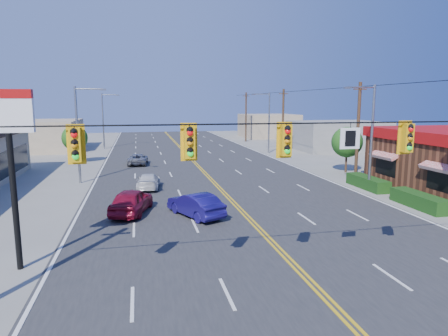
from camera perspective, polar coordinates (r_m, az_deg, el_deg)
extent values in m
plane|color=gray|center=(15.70, 12.57, -16.17)|extent=(160.00, 160.00, 0.00)
cube|color=#2D2D30|center=(34.03, -1.60, -1.96)|extent=(20.00, 120.00, 0.06)
cylinder|color=black|center=(14.21, 13.43, 6.26)|extent=(24.00, 0.05, 0.05)
cube|color=white|center=(14.80, 17.56, 4.06)|extent=(0.75, 0.04, 0.75)
cube|color=#D89E0C|center=(13.00, -20.46, 3.12)|extent=(0.55, 0.34, 1.25)
cube|color=#D89E0C|center=(12.97, -4.95, 3.66)|extent=(0.55, 0.34, 1.25)
cube|color=#D89E0C|center=(13.78, 8.82, 3.92)|extent=(0.55, 0.34, 1.25)
cube|color=#D89E0C|center=(16.07, 24.71, 3.93)|extent=(0.55, 0.34, 1.25)
cube|color=#194214|center=(31.06, 22.72, -3.00)|extent=(1.20, 9.00, 0.90)
cylinder|color=black|center=(17.88, -27.78, -3.70)|extent=(0.24, 0.24, 6.00)
cube|color=white|center=(17.50, -28.58, 6.58)|extent=(1.90, 0.30, 1.30)
cylinder|color=gray|center=(31.92, 20.34, 3.91)|extent=(0.20, 0.20, 8.00)
cylinder|color=gray|center=(31.25, 19.01, 10.86)|extent=(2.20, 0.12, 0.12)
cube|color=gray|center=(30.70, 17.21, 10.89)|extent=(0.50, 0.25, 0.15)
cylinder|color=gray|center=(53.68, 6.45, 6.40)|extent=(0.20, 0.20, 8.00)
cylinder|color=gray|center=(53.28, 5.39, 10.49)|extent=(2.20, 0.12, 0.12)
cube|color=gray|center=(52.96, 4.23, 10.46)|extent=(0.50, 0.25, 0.15)
cylinder|color=gray|center=(35.24, -20.18, 4.38)|extent=(0.20, 0.20, 8.00)
cylinder|color=gray|center=(35.02, -18.72, 10.66)|extent=(2.20, 0.12, 0.12)
cube|color=gray|center=(34.92, -16.90, 10.67)|extent=(0.50, 0.25, 0.15)
cylinder|color=gray|center=(61.06, -16.89, 6.41)|extent=(0.20, 0.20, 8.00)
cylinder|color=gray|center=(60.93, -16.01, 10.03)|extent=(2.20, 0.12, 0.12)
cube|color=gray|center=(60.87, -14.96, 10.02)|extent=(0.50, 0.25, 0.15)
cylinder|color=#47301E|center=(35.93, 18.56, 4.87)|extent=(0.28, 0.28, 8.40)
cylinder|color=#47301E|center=(52.19, 8.42, 6.50)|extent=(0.28, 0.28, 8.40)
cylinder|color=#47301E|center=(69.31, 3.15, 7.27)|extent=(0.28, 0.28, 8.40)
cylinder|color=#47301E|center=(40.35, 17.04, 0.88)|extent=(0.20, 0.20, 2.10)
sphere|color=#235B19|center=(40.13, 17.17, 3.55)|extent=(2.94, 2.94, 2.94)
cylinder|color=#47301E|center=(47.65, -20.42, 1.89)|extent=(0.20, 0.20, 2.00)
sphere|color=#235B19|center=(47.46, -20.55, 4.04)|extent=(2.80, 2.80, 2.80)
cube|color=gray|center=(60.01, 15.83, 4.50)|extent=(12.00, 10.00, 4.00)
cube|color=tan|center=(62.53, -25.07, 4.25)|extent=(11.00, 12.00, 4.20)
cube|color=tan|center=(79.04, 6.38, 6.03)|extent=(10.00, 10.00, 4.40)
imported|color=maroon|center=(24.82, -13.07, -4.73)|extent=(2.95, 4.83, 1.54)
imported|color=navy|center=(23.64, -4.11, -5.38)|extent=(3.14, 4.49, 1.40)
imported|color=silver|center=(31.71, -10.73, -1.94)|extent=(2.04, 4.17, 1.17)
imported|color=gray|center=(44.14, -12.20, 1.18)|extent=(2.33, 4.41, 1.18)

